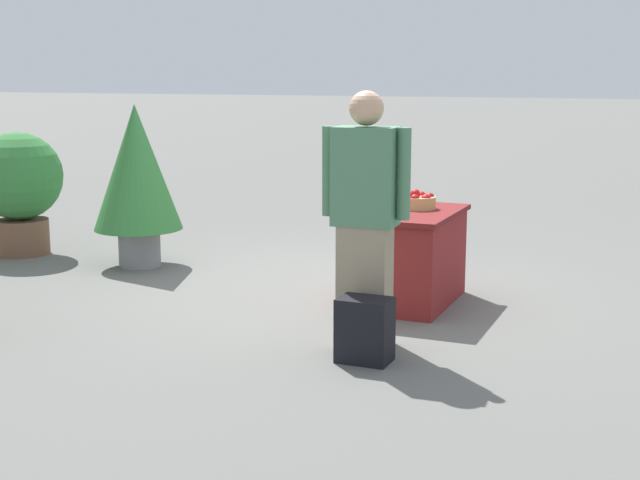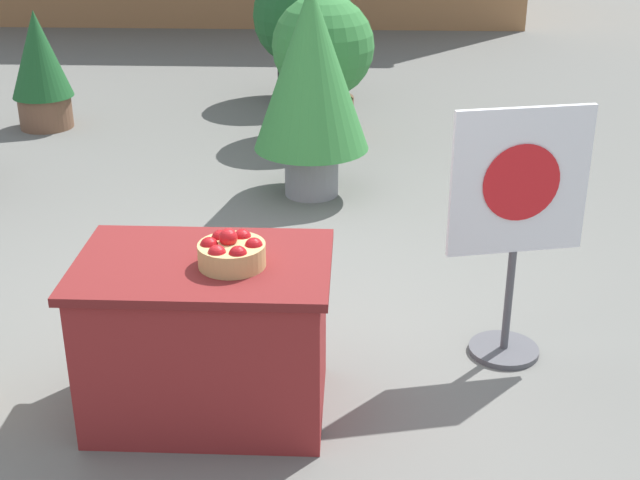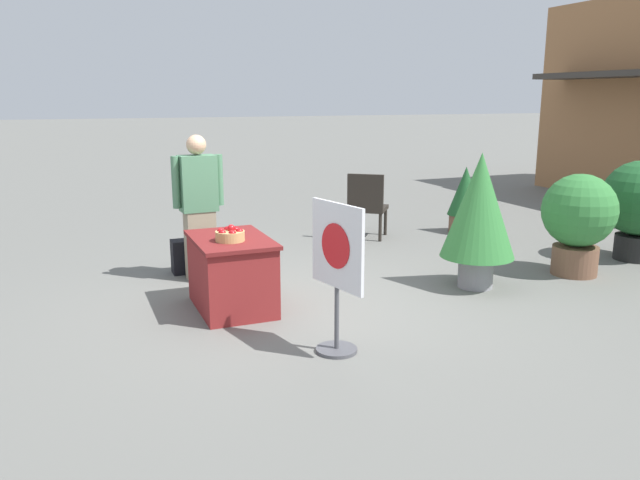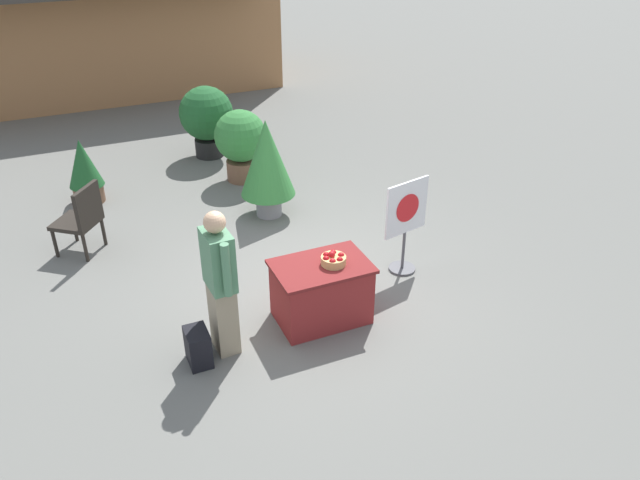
# 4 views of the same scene
# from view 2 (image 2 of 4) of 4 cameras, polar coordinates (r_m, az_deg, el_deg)

# --- Properties ---
(ground_plane) EXTENTS (120.00, 120.00, 0.00)m
(ground_plane) POSITION_cam_2_polar(r_m,az_deg,el_deg) (4.79, -5.48, -6.33)
(ground_plane) COLOR slate
(display_table) EXTENTS (1.12, 0.75, 0.76)m
(display_table) POSITION_cam_2_polar(r_m,az_deg,el_deg) (4.07, -7.25, -6.13)
(display_table) COLOR maroon
(display_table) RESTS_ON ground_plane
(apple_basket) EXTENTS (0.29, 0.29, 0.16)m
(apple_basket) POSITION_cam_2_polar(r_m,az_deg,el_deg) (3.81, -5.70, -0.77)
(apple_basket) COLOR tan
(apple_basket) RESTS_ON display_table
(poster_board) EXTENTS (0.68, 0.36, 1.31)m
(poster_board) POSITION_cam_2_polar(r_m,az_deg,el_deg) (4.41, 12.45, 1.21)
(poster_board) COLOR #4C4C51
(poster_board) RESTS_ON ground_plane
(potted_plant_near_right) EXTENTS (0.89, 0.89, 1.25)m
(potted_plant_near_right) POSITION_cam_2_polar(r_m,az_deg,el_deg) (7.89, 0.19, 11.69)
(potted_plant_near_right) COLOR brown
(potted_plant_near_right) RESTS_ON ground_plane
(potted_plant_near_left) EXTENTS (1.00, 1.00, 1.34)m
(potted_plant_near_left) POSITION_cam_2_polar(r_m,az_deg,el_deg) (9.16, -1.11, 13.79)
(potted_plant_near_left) COLOR black
(potted_plant_near_left) RESTS_ON ground_plane
(potted_plant_far_left) EXTENTS (0.84, 0.84, 1.55)m
(potted_plant_far_left) POSITION_cam_2_polar(r_m,az_deg,el_deg) (6.44, -0.57, 10.56)
(potted_plant_far_left) COLOR gray
(potted_plant_far_left) RESTS_ON ground_plane
(potted_plant_far_right) EXTENTS (0.55, 0.55, 1.07)m
(potted_plant_far_right) POSITION_cam_2_polar(r_m,az_deg,el_deg) (8.58, -17.49, 10.51)
(potted_plant_far_right) COLOR brown
(potted_plant_far_right) RESTS_ON ground_plane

